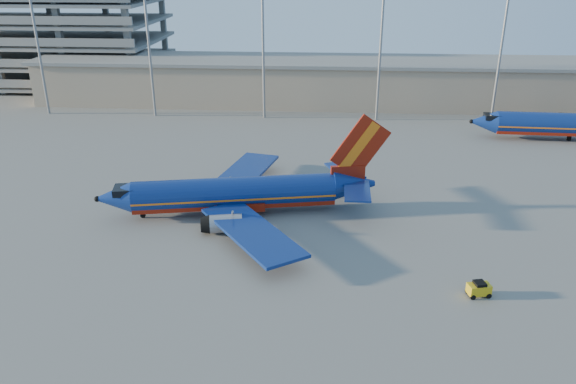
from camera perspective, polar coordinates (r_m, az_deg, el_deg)
name	(u,v)px	position (r m, az deg, el deg)	size (l,w,h in m)	color
ground	(264,235)	(58.68, -2.46, -4.37)	(220.00, 220.00, 0.00)	slate
terminal_building	(347,81)	(112.18, 6.02, 11.14)	(122.00, 16.00, 8.50)	gray
parking_garage	(25,29)	(143.95, -25.15, 14.76)	(62.00, 32.00, 21.40)	slate
light_mast_row	(322,16)	(98.28, 3.49, 17.39)	(101.60, 1.60, 28.65)	gray
aircraft_main	(242,193)	(62.84, -4.74, -0.14)	(32.33, 30.81, 11.04)	navy
baggage_tug	(479,289)	(51.05, 18.83, -9.28)	(2.10, 1.53, 1.36)	gold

